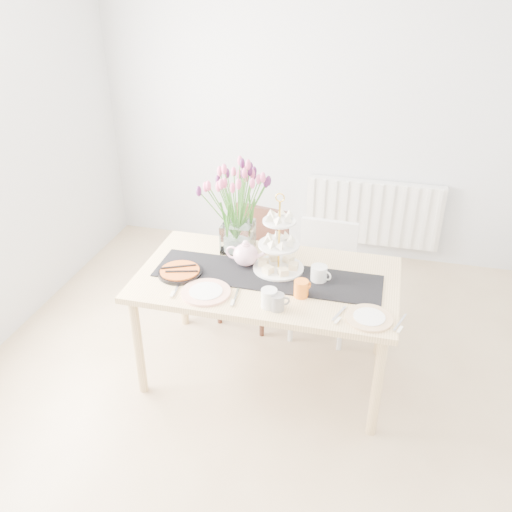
% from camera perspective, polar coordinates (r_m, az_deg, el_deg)
% --- Properties ---
extents(room_shell, '(4.50, 4.50, 4.50)m').
position_cam_1_polar(room_shell, '(2.72, 0.65, 3.27)').
color(room_shell, tan).
rests_on(room_shell, ground).
extents(radiator, '(1.20, 0.08, 0.60)m').
position_cam_1_polar(radiator, '(5.00, 12.21, 4.46)').
color(radiator, white).
rests_on(radiator, room_shell).
extents(dining_table, '(1.60, 0.90, 0.75)m').
position_cam_1_polar(dining_table, '(3.38, 1.16, -3.28)').
color(dining_table, tan).
rests_on(dining_table, ground).
extents(chair_brown, '(0.50, 0.50, 0.86)m').
position_cam_1_polar(chair_brown, '(4.07, -0.03, -0.06)').
color(chair_brown, '#3A1B15').
rests_on(chair_brown, ground).
extents(chair_white, '(0.43, 0.43, 0.83)m').
position_cam_1_polar(chair_white, '(3.96, 7.22, -1.52)').
color(chair_white, silver).
rests_on(chair_white, ground).
extents(table_runner, '(1.40, 0.35, 0.01)m').
position_cam_1_polar(table_runner, '(3.34, 1.17, -2.11)').
color(table_runner, black).
rests_on(table_runner, dining_table).
extents(tulip_vase, '(0.72, 0.72, 0.62)m').
position_cam_1_polar(tulip_vase, '(3.47, -1.99, 6.46)').
color(tulip_vase, silver).
rests_on(tulip_vase, dining_table).
extents(cake_stand, '(0.32, 0.32, 0.47)m').
position_cam_1_polar(cake_stand, '(3.34, 2.41, 0.50)').
color(cake_stand, gold).
rests_on(cake_stand, dining_table).
extents(teapot, '(0.27, 0.23, 0.17)m').
position_cam_1_polar(teapot, '(3.41, -1.10, 0.13)').
color(teapot, white).
rests_on(teapot, dining_table).
extents(cream_jug, '(0.13, 0.13, 0.10)m').
position_cam_1_polar(cream_jug, '(3.29, 6.64, -1.87)').
color(cream_jug, silver).
rests_on(cream_jug, dining_table).
extents(tart_tin, '(0.27, 0.27, 0.03)m').
position_cam_1_polar(tart_tin, '(3.39, -8.01, -1.69)').
color(tart_tin, black).
rests_on(tart_tin, dining_table).
extents(mug_grey, '(0.11, 0.11, 0.10)m').
position_cam_1_polar(mug_grey, '(3.02, 2.25, -4.87)').
color(mug_grey, gray).
rests_on(mug_grey, dining_table).
extents(mug_white, '(0.12, 0.12, 0.11)m').
position_cam_1_polar(mug_white, '(3.04, 1.38, -4.46)').
color(mug_white, silver).
rests_on(mug_white, dining_table).
extents(mug_orange, '(0.12, 0.12, 0.10)m').
position_cam_1_polar(mug_orange, '(3.14, 4.78, -3.44)').
color(mug_orange, orange).
rests_on(mug_orange, dining_table).
extents(plate_left, '(0.32, 0.32, 0.02)m').
position_cam_1_polar(plate_left, '(3.19, -5.30, -3.82)').
color(plate_left, white).
rests_on(plate_left, dining_table).
extents(plate_right, '(0.33, 0.33, 0.01)m').
position_cam_1_polar(plate_right, '(3.03, 11.82, -6.39)').
color(plate_right, silver).
rests_on(plate_right, dining_table).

